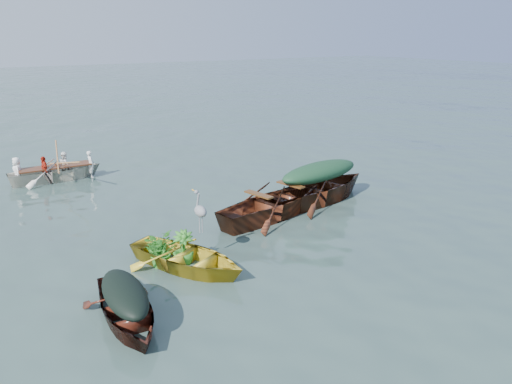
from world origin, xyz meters
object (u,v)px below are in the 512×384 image
Objects in this scene: yellow_dinghy at (188,269)px; heron at (201,218)px; rowed_boat at (57,181)px; green_tarp_boat at (319,202)px; open_wooden_boat at (275,217)px; dark_covered_boat at (127,321)px.

yellow_dinghy is 1.07m from heron.
heron reaches higher than yellow_dinghy.
heron is (1.35, -7.83, 0.92)m from rowed_boat.
green_tarp_boat reaches higher than rowed_boat.
green_tarp_boat is 1.73m from open_wooden_boat.
open_wooden_boat is 1.24× the size of rowed_boat.
open_wooden_boat is at bearing 0.15° from yellow_dinghy.
rowed_boat is at bearing 71.01° from yellow_dinghy.
dark_covered_boat is 0.62× the size of green_tarp_boat.
yellow_dinghy is 5.27m from green_tarp_boat.
rowed_boat is at bearing 74.64° from heron.
heron is at bearing 39.58° from dark_covered_boat.
heron is (0.48, 0.28, 0.92)m from yellow_dinghy.
heron reaches higher than dark_covered_boat.
dark_covered_boat is at bearing 106.99° from open_wooden_boat.
rowed_boat is at bearing 33.68° from green_tarp_boat.
yellow_dinghy is 0.65× the size of green_tarp_boat.
yellow_dinghy is 8.16m from rowed_boat.
dark_covered_boat is 3.50× the size of heron.
open_wooden_boat is (-1.71, -0.27, 0.00)m from green_tarp_boat.
green_tarp_boat is 4.81m from heron.
heron is at bearing 102.12° from open_wooden_boat.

